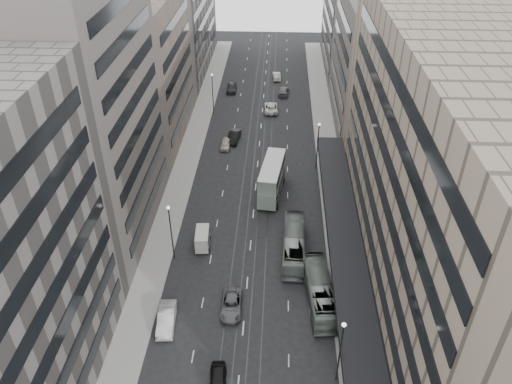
% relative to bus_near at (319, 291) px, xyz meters
% --- Properties ---
extents(ground, '(220.00, 220.00, 0.00)m').
position_rel_bus_near_xyz_m(ground, '(-8.50, -5.49, -1.56)').
color(ground, black).
rests_on(ground, ground).
extents(sidewalk_right, '(4.00, 125.00, 0.15)m').
position_rel_bus_near_xyz_m(sidewalk_right, '(3.50, 32.01, -1.49)').
color(sidewalk_right, gray).
rests_on(sidewalk_right, ground).
extents(sidewalk_left, '(4.00, 125.00, 0.15)m').
position_rel_bus_near_xyz_m(sidewalk_left, '(-20.50, 32.01, -1.49)').
color(sidewalk_left, gray).
rests_on(sidewalk_left, ground).
extents(department_store, '(19.20, 60.00, 30.00)m').
position_rel_bus_near_xyz_m(department_store, '(12.95, 2.51, 13.38)').
color(department_store, '#7A6B59').
rests_on(department_store, ground).
extents(building_right_mid, '(15.00, 28.00, 24.00)m').
position_rel_bus_near_xyz_m(building_right_mid, '(13.00, 46.51, 10.44)').
color(building_right_mid, '#544D49').
rests_on(building_right_mid, ground).
extents(building_right_far, '(15.00, 32.00, 28.00)m').
position_rel_bus_near_xyz_m(building_right_far, '(13.00, 76.51, 12.44)').
color(building_right_far, '#67615C').
rests_on(building_right_far, ground).
extents(building_left_b, '(15.00, 26.00, 34.00)m').
position_rel_bus_near_xyz_m(building_left_b, '(-30.00, 13.51, 15.44)').
color(building_left_b, '#544D49').
rests_on(building_left_b, ground).
extents(building_left_c, '(15.00, 28.00, 25.00)m').
position_rel_bus_near_xyz_m(building_left_c, '(-30.00, 40.51, 10.94)').
color(building_left_c, '#6F6356').
rests_on(building_left_c, ground).
extents(building_left_d, '(15.00, 38.00, 28.00)m').
position_rel_bus_near_xyz_m(building_left_d, '(-30.00, 73.51, 12.44)').
color(building_left_d, '#67615C').
rests_on(building_left_d, ground).
extents(lamp_right_near, '(0.44, 0.44, 8.32)m').
position_rel_bus_near_xyz_m(lamp_right_near, '(1.20, -10.49, 3.64)').
color(lamp_right_near, '#262628').
rests_on(lamp_right_near, ground).
extents(lamp_right_far, '(0.44, 0.44, 8.32)m').
position_rel_bus_near_xyz_m(lamp_right_far, '(1.20, 29.51, 3.64)').
color(lamp_right_far, '#262628').
rests_on(lamp_right_far, ground).
extents(lamp_left_near, '(0.44, 0.44, 8.32)m').
position_rel_bus_near_xyz_m(lamp_left_near, '(-18.20, 6.51, 3.64)').
color(lamp_left_near, '#262628').
rests_on(lamp_left_near, ground).
extents(lamp_left_far, '(0.44, 0.44, 8.32)m').
position_rel_bus_near_xyz_m(lamp_left_far, '(-18.20, 49.51, 3.64)').
color(lamp_left_far, '#262628').
rests_on(lamp_left_far, ground).
extents(bus_near, '(3.60, 11.42, 3.13)m').
position_rel_bus_near_xyz_m(bus_near, '(0.00, 0.00, 0.00)').
color(bus_near, slate).
rests_on(bus_near, ground).
extents(bus_far, '(3.09, 11.57, 3.20)m').
position_rel_bus_near_xyz_m(bus_far, '(-2.80, 8.17, 0.03)').
color(bus_far, gray).
rests_on(bus_far, ground).
extents(double_decker, '(4.12, 10.17, 5.41)m').
position_rel_bus_near_xyz_m(double_decker, '(-5.98, 21.59, 1.36)').
color(double_decker, slate).
rests_on(double_decker, ground).
extents(panel_van, '(2.11, 3.94, 2.41)m').
position_rel_bus_near_xyz_m(panel_van, '(-14.83, 9.05, -0.24)').
color(panel_van, beige).
rests_on(panel_van, ground).
extents(sedan_0, '(2.03, 4.28, 1.41)m').
position_rel_bus_near_xyz_m(sedan_0, '(-10.47, -11.61, -0.86)').
color(sedan_0, black).
rests_on(sedan_0, ground).
extents(sedan_1, '(2.24, 5.36, 1.72)m').
position_rel_bus_near_xyz_m(sedan_1, '(-17.00, -4.33, -0.70)').
color(sedan_1, beige).
rests_on(sedan_1, ground).
extents(sedan_2, '(2.43, 5.14, 1.42)m').
position_rel_bus_near_xyz_m(sedan_2, '(-10.03, -1.80, -0.85)').
color(sedan_2, '#5C5C5E').
rests_on(sedan_2, ground).
extents(sedan_4, '(1.86, 4.27, 1.43)m').
position_rel_bus_near_xyz_m(sedan_4, '(-14.41, 35.83, -0.85)').
color(sedan_4, '#B2A994').
rests_on(sedan_4, ground).
extents(sedan_5, '(2.40, 5.33, 1.70)m').
position_rel_bus_near_xyz_m(sedan_5, '(-13.17, 38.37, -0.72)').
color(sedan_5, black).
rests_on(sedan_5, ground).
extents(sedan_6, '(2.95, 5.82, 1.58)m').
position_rel_bus_near_xyz_m(sedan_6, '(-6.79, 51.10, -0.78)').
color(sedan_6, silver).
rests_on(sedan_6, ground).
extents(sedan_7, '(2.45, 5.22, 1.47)m').
position_rel_bus_near_xyz_m(sedan_7, '(-4.29, 59.70, -0.83)').
color(sedan_7, '#555558').
rests_on(sedan_7, ground).
extents(sedan_8, '(2.18, 5.10, 1.72)m').
position_rel_bus_near_xyz_m(sedan_8, '(-15.58, 60.87, -0.71)').
color(sedan_8, '#262628').
rests_on(sedan_8, ground).
extents(sedan_9, '(1.97, 4.70, 1.51)m').
position_rel_bus_near_xyz_m(sedan_9, '(-5.88, 68.34, -0.81)').
color(sedan_9, beige).
rests_on(sedan_9, ground).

